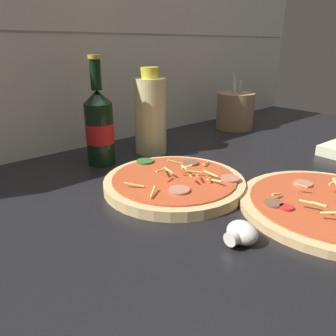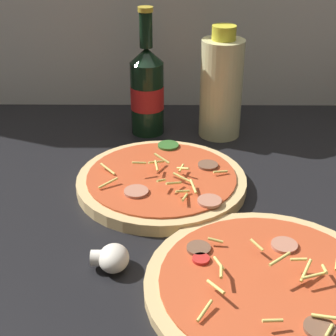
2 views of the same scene
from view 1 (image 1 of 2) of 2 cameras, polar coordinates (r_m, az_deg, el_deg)
name	(u,v)px [view 1 (image 1 of 2)]	position (r cm, az deg, el deg)	size (l,w,h in cm)	color
counter_slab	(253,197)	(61.88, 14.54, -4.99)	(160.00, 90.00, 2.50)	black
tile_backsplash	(109,33)	(89.21, -10.23, 22.11)	(160.00, 1.13, 60.00)	silver
pizza_near	(330,206)	(58.55, 26.38, -5.93)	(28.49, 28.49, 4.80)	tan
pizza_far	(174,182)	(60.46, 1.11, -2.52)	(25.84, 25.84, 5.61)	tan
beer_bottle	(99,126)	(72.44, -11.85, 7.10)	(6.11, 6.11, 22.98)	black
oil_bottle	(150,115)	(78.79, -3.07, 9.24)	(7.60, 7.60, 20.11)	beige
mushroom_left	(241,233)	(45.21, 12.62, -10.99)	(4.60, 4.38, 3.07)	white
utensil_crock	(235,111)	(105.51, 11.59, 9.78)	(11.44, 11.44, 17.13)	#9E7A56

